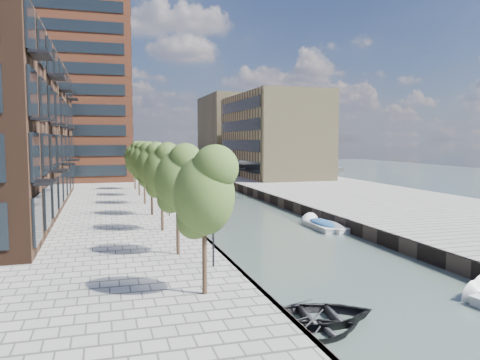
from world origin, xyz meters
name	(u,v)px	position (x,y,z in m)	size (l,w,h in m)	color
water	(211,200)	(0.00, 40.00, 0.00)	(300.00, 300.00, 0.00)	#38473F
quay_right	(331,192)	(16.00, 40.00, 0.50)	(20.00, 140.00, 1.00)	gray
quay_wall_left	(160,198)	(-6.10, 40.00, 0.50)	(0.25, 140.00, 1.00)	#332823
quay_wall_right	(259,195)	(6.10, 40.00, 0.50)	(0.25, 140.00, 1.00)	#332823
far_closure	(156,167)	(0.00, 100.00, 0.50)	(80.00, 40.00, 1.00)	gray
apartment_block	(10,131)	(-20.00, 30.00, 8.00)	(8.00, 38.00, 14.00)	#321E13
tower	(70,84)	(-17.00, 65.00, 16.00)	(18.00, 18.00, 30.00)	brown
tan_block_near	(272,135)	(16.00, 62.00, 8.00)	(12.00, 25.00, 14.00)	#9C895F
tan_block_far	(232,132)	(16.00, 88.00, 9.00)	(12.00, 20.00, 16.00)	#9C895F
bridge	(172,171)	(0.00, 72.00, 1.39)	(13.00, 6.00, 1.30)	gray
tree_0	(204,190)	(-8.50, 4.00, 5.31)	(2.50, 2.50, 5.95)	#382619
tree_1	(177,176)	(-8.50, 11.00, 5.31)	(2.50, 2.50, 5.95)	#382619
tree_2	(162,169)	(-8.50, 18.00, 5.31)	(2.50, 2.50, 5.95)	#382619
tree_3	(151,164)	(-8.50, 25.00, 5.31)	(2.50, 2.50, 5.95)	#382619
tree_4	(144,160)	(-8.50, 32.00, 5.31)	(2.50, 2.50, 5.95)	#382619
tree_5	(139,157)	(-8.50, 39.00, 5.31)	(2.50, 2.50, 5.95)	#382619
tree_6	(134,155)	(-8.50, 46.00, 5.31)	(2.50, 2.50, 5.95)	#382619
lamp_0	(213,216)	(-7.20, 8.00, 3.51)	(0.24, 0.24, 4.12)	black
lamp_1	(169,186)	(-7.20, 24.00, 3.51)	(0.24, 0.24, 4.12)	black
lamp_2	(150,172)	(-7.20, 40.00, 3.51)	(0.24, 0.24, 4.12)	black
sloop_0	(312,337)	(-5.07, 1.00, 0.00)	(2.89, 4.05, 0.84)	black
sloop_1	(315,323)	(-4.37, 2.18, 0.00)	(3.54, 4.95, 1.03)	black
sloop_2	(199,226)	(-4.68, 24.00, 0.00)	(3.55, 4.97, 1.03)	maroon
sloop_3	(185,220)	(-5.34, 27.32, 0.00)	(3.61, 5.06, 1.05)	white
sloop_4	(195,230)	(-5.32, 22.55, 0.00)	(3.49, 4.88, 1.01)	black
motorboat_3	(321,225)	(4.88, 20.50, 0.20)	(1.87, 5.07, 1.68)	silver
motorboat_4	(326,226)	(5.10, 20.01, 0.19)	(2.58, 4.91, 1.56)	silver
car	(237,172)	(9.95, 63.36, 1.68)	(1.61, 3.99, 1.36)	#A4A6A9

